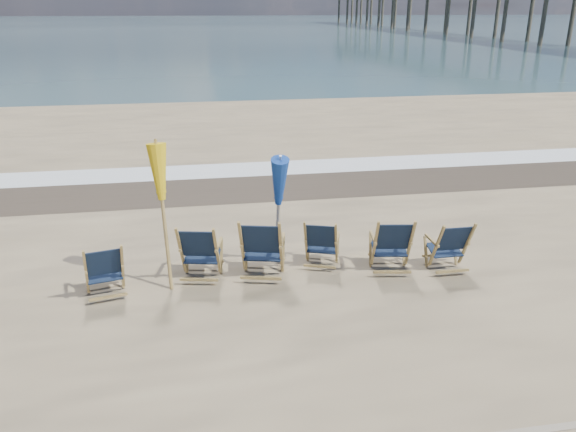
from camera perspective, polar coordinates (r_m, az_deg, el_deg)
name	(u,v)px	position (r m, az deg, el deg)	size (l,w,h in m)	color
ocean	(195,25)	(134.49, -9.45, 18.60)	(400.00, 400.00, 0.00)	#3D5D65
surf_foam	(251,169)	(15.37, -3.80, 4.78)	(200.00, 1.40, 0.01)	silver
wet_sand_strip	(257,185)	(13.95, -3.15, 3.12)	(200.00, 2.60, 0.00)	#42362A
beach_chair_0	(123,269)	(8.86, -16.43, -5.15)	(0.60, 0.67, 0.94)	#121E36
beach_chair_1	(217,253)	(8.96, -7.24, -3.79)	(0.65, 0.74, 1.02)	#121E36
beach_chair_2	(281,250)	(8.91, -0.74, -3.47)	(0.71, 0.80, 1.11)	#121E36
beach_chair_3	(336,245)	(9.37, 4.91, -2.96)	(0.58, 0.65, 0.91)	#121E36
beach_chair_4	(410,246)	(9.37, 12.31, -2.98)	(0.66, 0.74, 1.03)	#121E36
beach_chair_5	(467,246)	(9.70, 17.71, -2.93)	(0.61, 0.69, 0.95)	#121E36
umbrella_yellow	(161,181)	(8.57, -12.77, 3.49)	(0.30, 0.30, 2.27)	#A28448
umbrella_blue	(278,181)	(9.19, -1.07, 3.60)	(0.30, 0.30, 2.02)	#A5A5AD
fishing_pier	(466,2)	(89.58, 17.66, 20.05)	(4.40, 140.00, 9.30)	#4D4538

